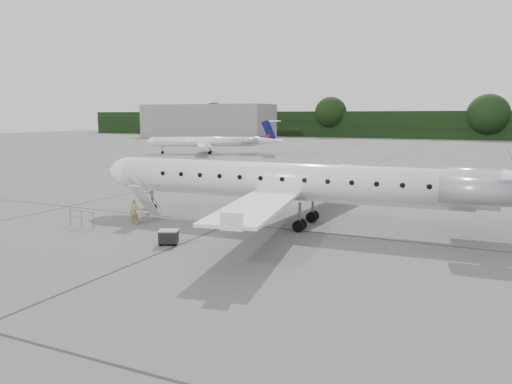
% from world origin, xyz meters
% --- Properties ---
extents(ground, '(320.00, 320.00, 0.00)m').
position_xyz_m(ground, '(0.00, 0.00, 0.00)').
color(ground, '#575755').
rests_on(ground, ground).
extents(treeline, '(260.00, 4.00, 8.00)m').
position_xyz_m(treeline, '(0.00, 130.00, 4.00)').
color(treeline, black).
rests_on(treeline, ground).
extents(terminal_building, '(40.00, 14.00, 10.00)m').
position_xyz_m(terminal_building, '(-70.00, 110.00, 5.00)').
color(terminal_building, gray).
rests_on(terminal_building, ground).
extents(main_regional_jet, '(30.88, 23.00, 7.64)m').
position_xyz_m(main_regional_jet, '(-2.27, 5.85, 3.82)').
color(main_regional_jet, white).
rests_on(main_regional_jet, ground).
extents(airstair, '(0.97, 2.25, 2.39)m').
position_xyz_m(airstair, '(-11.15, 3.16, 1.20)').
color(airstair, white).
rests_on(airstair, ground).
extents(passenger, '(0.66, 0.54, 1.54)m').
position_xyz_m(passenger, '(-11.08, 1.90, 0.77)').
color(passenger, '#997C53').
rests_on(passenger, ground).
extents(safety_railing, '(2.18, 0.43, 1.00)m').
position_xyz_m(safety_railing, '(-13.48, -0.08, 0.50)').
color(safety_railing, gray).
rests_on(safety_railing, ground).
extents(baggage_cart, '(1.20, 1.12, 0.84)m').
position_xyz_m(baggage_cart, '(-6.25, -1.32, 0.42)').
color(baggage_cart, black).
rests_on(baggage_cart, ground).
extents(bg_regional_left, '(27.48, 24.77, 5.91)m').
position_xyz_m(bg_regional_left, '(-36.99, 53.64, 2.96)').
color(bg_regional_left, white).
rests_on(bg_regional_left, ground).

